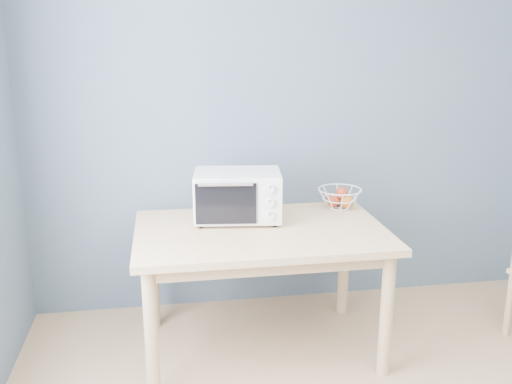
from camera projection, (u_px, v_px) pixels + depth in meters
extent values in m
cube|color=slate|center=(333.00, 113.00, 3.77)|extent=(4.00, 0.01, 2.60)
cube|color=#D3B57F|center=(261.00, 232.00, 3.20)|extent=(1.40, 0.90, 0.04)
cylinder|color=#D3B57F|center=(151.00, 334.00, 2.85)|extent=(0.07, 0.07, 0.71)
cylinder|color=#D3B57F|center=(386.00, 315.00, 3.05)|extent=(0.07, 0.07, 0.71)
cylinder|color=#D3B57F|center=(153.00, 274.00, 3.56)|extent=(0.07, 0.07, 0.71)
cylinder|color=#D3B57F|center=(344.00, 262.00, 3.75)|extent=(0.07, 0.07, 0.71)
cube|color=silver|center=(238.00, 195.00, 3.30)|extent=(0.53, 0.39, 0.28)
cube|color=black|center=(226.00, 195.00, 3.30)|extent=(0.35, 0.32, 0.21)
cube|color=black|center=(226.00, 204.00, 3.14)|extent=(0.34, 0.05, 0.23)
cylinder|color=silver|center=(226.00, 185.00, 3.09)|extent=(0.30, 0.05, 0.02)
cube|color=silver|center=(270.00, 202.00, 3.15)|extent=(0.14, 0.02, 0.25)
cylinder|color=black|center=(201.00, 226.00, 3.21)|extent=(0.03, 0.03, 0.02)
cylinder|color=black|center=(275.00, 225.00, 3.23)|extent=(0.03, 0.03, 0.02)
cylinder|color=black|center=(203.00, 213.00, 3.46)|extent=(0.03, 0.03, 0.02)
cylinder|color=black|center=(272.00, 212.00, 3.47)|extent=(0.03, 0.03, 0.02)
cylinder|color=silver|center=(270.00, 190.00, 3.12)|extent=(0.05, 0.02, 0.05)
cylinder|color=silver|center=(270.00, 203.00, 3.14)|extent=(0.05, 0.02, 0.05)
cylinder|color=silver|center=(270.00, 216.00, 3.16)|extent=(0.05, 0.02, 0.05)
torus|color=silver|center=(340.00, 189.00, 3.53)|extent=(0.31, 0.31, 0.01)
torus|color=silver|center=(339.00, 198.00, 3.55)|extent=(0.25, 0.25, 0.01)
torus|color=silver|center=(339.00, 207.00, 3.56)|extent=(0.15, 0.15, 0.01)
sphere|color=#B21B17|center=(333.00, 201.00, 3.56)|extent=(0.08, 0.08, 0.08)
sphere|color=#C06416|center=(347.00, 202.00, 3.54)|extent=(0.08, 0.08, 0.08)
sphere|color=#E8A15A|center=(338.00, 199.00, 3.61)|extent=(0.08, 0.08, 0.08)
sphere|color=#B21B17|center=(342.00, 193.00, 3.54)|extent=(0.08, 0.08, 0.08)
cylinder|color=#D3B57F|center=(509.00, 305.00, 3.49)|extent=(0.04, 0.04, 0.41)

